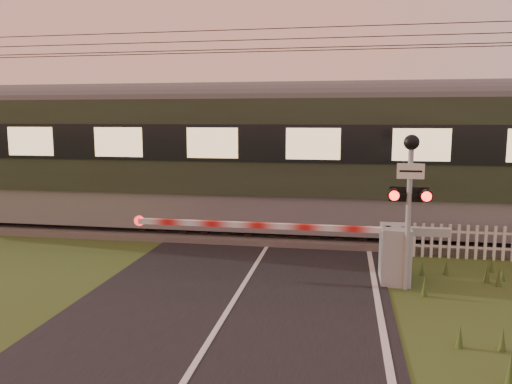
# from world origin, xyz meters

# --- Properties ---
(ground) EXTENTS (160.00, 160.00, 0.00)m
(ground) POSITION_xyz_m (0.00, 0.00, 0.00)
(ground) COLOR #3A4A1C
(ground) RESTS_ON ground
(road) EXTENTS (6.00, 140.00, 0.03)m
(road) POSITION_xyz_m (0.02, -0.23, 0.01)
(road) COLOR black
(road) RESTS_ON ground
(track_bed) EXTENTS (140.00, 3.40, 0.39)m
(track_bed) POSITION_xyz_m (0.00, 6.50, 0.07)
(track_bed) COLOR #47423D
(track_bed) RESTS_ON ground
(overhead_wires) EXTENTS (120.00, 0.62, 0.62)m
(overhead_wires) POSITION_xyz_m (0.00, 6.50, 5.72)
(overhead_wires) COLOR black
(overhead_wires) RESTS_ON ground
(boom_gate) EXTENTS (7.09, 0.94, 1.25)m
(boom_gate) POSITION_xyz_m (2.87, 2.48, 0.68)
(boom_gate) COLOR gray
(boom_gate) RESTS_ON ground
(crossing_signal) EXTENTS (0.82, 0.35, 3.21)m
(crossing_signal) POSITION_xyz_m (3.36, 2.00, 2.20)
(crossing_signal) COLOR gray
(crossing_signal) RESTS_ON ground
(picket_fence) EXTENTS (3.22, 0.07, 0.88)m
(picket_fence) POSITION_xyz_m (4.93, 4.60, 0.44)
(picket_fence) COLOR silver
(picket_fence) RESTS_ON ground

